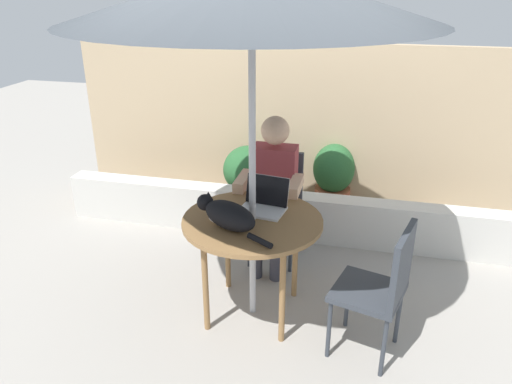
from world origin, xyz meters
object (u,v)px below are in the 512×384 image
person_seated (273,186)px  laptop (265,200)px  cat (227,215)px  potted_plant_by_chair (248,176)px  chair_empty (383,283)px  potted_plant_near_fence (333,176)px  chair_occupied (276,197)px  patio_table (253,228)px

person_seated → laptop: size_ratio=3.71×
laptop → person_seated: bearing=95.0°
cat → potted_plant_by_chair: cat is taller
chair_empty → potted_plant_near_fence: chair_empty is taller
chair_occupied → person_seated: bearing=-90.0°
chair_occupied → laptop: size_ratio=2.69×
chair_empty → person_seated: size_ratio=0.73×
laptop → potted_plant_near_fence: (0.34, 1.66, -0.44)m
patio_table → potted_plant_by_chair: patio_table is taller
patio_table → chair_empty: chair_empty is taller
laptop → cat: laptop is taller
potted_plant_by_chair → chair_empty: bearing=-54.5°
potted_plant_near_fence → potted_plant_by_chair: (-0.82, -0.27, 0.03)m
patio_table → person_seated: bearing=90.0°
chair_empty → laptop: bearing=153.2°
potted_plant_by_chair → chair_occupied: bearing=-59.8°
patio_table → person_seated: 0.67m
patio_table → laptop: size_ratio=2.79×
potted_plant_by_chair → patio_table: bearing=-74.6°
patio_table → chair_empty: bearing=-15.5°
laptop → potted_plant_near_fence: laptop is taller
cat → potted_plant_by_chair: 1.78m
chair_empty → potted_plant_near_fence: 2.13m
person_seated → potted_plant_near_fence: person_seated is taller
chair_empty → potted_plant_by_chair: (-1.29, 1.80, -0.14)m
potted_plant_near_fence → chair_occupied: bearing=-110.9°
potted_plant_near_fence → person_seated: bearing=-108.3°
laptop → potted_plant_by_chair: 1.52m
chair_empty → potted_plant_near_fence: size_ratio=1.30×
cat → potted_plant_near_fence: (0.52, 1.97, -0.47)m
chair_occupied → chair_empty: bearing=-51.1°
chair_empty → potted_plant_by_chair: chair_empty is taller
cat → potted_plant_near_fence: 2.09m
cat → chair_occupied: bearing=82.2°
person_seated → potted_plant_by_chair: person_seated is taller
potted_plant_by_chair → laptop: bearing=-71.2°
potted_plant_near_fence → chair_empty: bearing=-77.2°
chair_empty → person_seated: person_seated is taller
chair_occupied → person_seated: (-0.00, -0.16, 0.17)m
potted_plant_near_fence → patio_table: bearing=-101.9°
patio_table → chair_occupied: chair_occupied is taller
chair_empty → potted_plant_by_chair: size_ratio=1.30×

